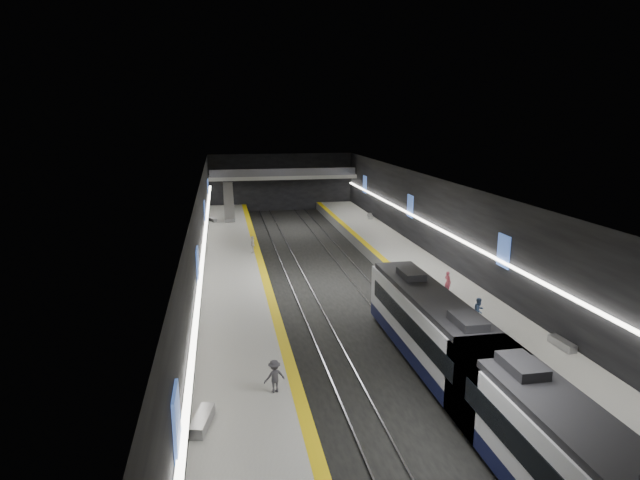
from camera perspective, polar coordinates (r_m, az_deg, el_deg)
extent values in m
plane|color=black|center=(42.52, 1.32, -5.01)|extent=(70.00, 70.00, 0.00)
cube|color=beige|center=(40.72, 1.38, 5.73)|extent=(20.00, 70.00, 0.04)
cube|color=black|center=(40.62, -12.59, -0.35)|extent=(0.04, 70.00, 8.00)
cube|color=black|center=(44.55, 14.04, 0.77)|extent=(0.04, 70.00, 8.00)
cube|color=black|center=(75.54, -4.15, 6.16)|extent=(20.00, 0.04, 8.00)
cube|color=slate|center=(41.55, -8.89, -4.90)|extent=(5.00, 70.00, 1.00)
cube|color=#A6A5A1|center=(41.39, -8.91, -4.23)|extent=(5.00, 70.00, 0.02)
cube|color=yellow|center=(41.49, -5.87, -4.07)|extent=(0.60, 70.00, 0.02)
cube|color=slate|center=(44.46, 10.85, -3.76)|extent=(5.00, 70.00, 1.00)
cube|color=#A6A5A1|center=(44.32, 10.88, -3.13)|extent=(5.00, 70.00, 0.02)
cube|color=yellow|center=(43.57, 8.18, -3.29)|extent=(0.60, 70.00, 0.02)
cube|color=gray|center=(41.99, -3.00, -5.18)|extent=(0.08, 70.00, 0.12)
cube|color=gray|center=(42.19, -1.05, -5.08)|extent=(0.08, 70.00, 0.12)
cube|color=gray|center=(42.89, 3.66, -4.79)|extent=(0.08, 70.00, 0.12)
cube|color=gray|center=(43.25, 5.51, -4.67)|extent=(0.08, 70.00, 0.12)
cube|color=white|center=(20.17, 26.14, -21.14)|extent=(2.65, 15.00, 2.50)
cube|color=black|center=(19.45, 26.58, -17.71)|extent=(2.44, 14.25, 0.30)
cube|color=black|center=(20.15, 26.15, -21.03)|extent=(2.69, 13.20, 1.00)
cube|color=#0F1337|center=(30.05, 11.94, -11.83)|extent=(2.65, 15.00, 0.80)
cube|color=white|center=(29.40, 12.10, -8.91)|extent=(2.65, 15.00, 2.50)
cube|color=black|center=(28.91, 12.23, -6.34)|extent=(2.44, 14.25, 0.30)
cube|color=black|center=(29.38, 12.10, -8.82)|extent=(2.69, 13.20, 1.00)
cube|color=black|center=(23.36, 19.38, -15.66)|extent=(1.85, 0.05, 1.20)
cube|color=#395AAD|center=(17.07, -15.02, -18.51)|extent=(0.10, 1.50, 2.20)
cube|color=#395AAD|center=(32.76, -12.91, -2.74)|extent=(0.10, 1.50, 2.20)
cube|color=#395AAD|center=(50.31, -12.19, 2.86)|extent=(0.10, 1.50, 2.20)
cube|color=#395AAD|center=(67.10, -11.85, 5.44)|extent=(0.10, 1.50, 2.20)
cube|color=#395AAD|center=(37.48, 18.99, -1.12)|extent=(0.10, 1.50, 2.20)
cube|color=#395AAD|center=(53.50, 9.59, 3.58)|extent=(0.10, 1.50, 2.20)
cube|color=#395AAD|center=(69.53, 4.80, 5.94)|extent=(0.10, 1.50, 2.20)
cube|color=white|center=(40.66, -12.29, -0.61)|extent=(0.25, 68.60, 0.12)
cube|color=white|center=(44.51, 13.79, 0.51)|extent=(0.25, 68.60, 0.12)
cube|color=gray|center=(73.45, -3.98, 6.74)|extent=(20.00, 3.00, 0.50)
cube|color=#47474C|center=(71.94, -3.86, 7.21)|extent=(19.60, 0.08, 1.00)
cube|color=#99999E|center=(66.33, -9.71, 4.04)|extent=(1.20, 7.50, 3.92)
cube|color=#99999E|center=(23.34, -12.44, -18.33)|extent=(1.02, 2.11, 0.50)
cube|color=#99999E|center=(64.23, -11.39, 2.14)|extent=(1.14, 1.78, 0.42)
cube|color=#99999E|center=(32.30, 24.42, -10.04)|extent=(0.61, 1.83, 0.44)
cube|color=#99999E|center=(65.39, 5.34, 2.56)|extent=(0.88, 1.94, 0.46)
imported|color=#B84558|center=(39.00, 13.46, -4.38)|extent=(0.55, 0.65, 1.53)
imported|color=#466298|center=(33.96, 16.58, -7.23)|extent=(0.94, 0.87, 1.55)
imported|color=silver|center=(48.92, -7.21, -0.50)|extent=(0.39, 0.92, 1.56)
imported|color=#424048|center=(25.06, -4.88, -14.31)|extent=(1.12, 0.83, 1.54)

